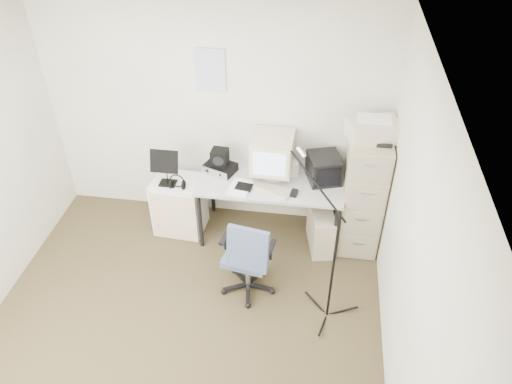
# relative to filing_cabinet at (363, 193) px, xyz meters

# --- Properties ---
(floor) EXTENTS (3.60, 3.60, 0.01)m
(floor) POSITION_rel_filing_cabinet_xyz_m (-1.58, -1.48, -0.66)
(floor) COLOR #423422
(floor) RESTS_ON ground
(ceiling) EXTENTS (3.60, 3.60, 0.01)m
(ceiling) POSITION_rel_filing_cabinet_xyz_m (-1.58, -1.48, 1.85)
(ceiling) COLOR white
(ceiling) RESTS_ON ground
(wall_back) EXTENTS (3.60, 0.02, 2.50)m
(wall_back) POSITION_rel_filing_cabinet_xyz_m (-1.58, 0.32, 0.60)
(wall_back) COLOR silver
(wall_back) RESTS_ON ground
(wall_right) EXTENTS (0.02, 3.60, 2.50)m
(wall_right) POSITION_rel_filing_cabinet_xyz_m (0.22, -1.48, 0.60)
(wall_right) COLOR silver
(wall_right) RESTS_ON ground
(wall_calendar) EXTENTS (0.30, 0.02, 0.44)m
(wall_calendar) POSITION_rel_filing_cabinet_xyz_m (-1.60, 0.31, 1.10)
(wall_calendar) COLOR white
(wall_calendar) RESTS_ON wall_back
(filing_cabinet) EXTENTS (0.40, 0.60, 1.30)m
(filing_cabinet) POSITION_rel_filing_cabinet_xyz_m (0.00, 0.00, 0.00)
(filing_cabinet) COLOR gray
(filing_cabinet) RESTS_ON floor
(printer) EXTENTS (0.54, 0.44, 0.18)m
(printer) POSITION_rel_filing_cabinet_xyz_m (0.00, -0.00, 0.74)
(printer) COLOR #B8B4A0
(printer) RESTS_ON filing_cabinet
(desk) EXTENTS (1.50, 0.70, 0.73)m
(desk) POSITION_rel_filing_cabinet_xyz_m (-0.95, -0.03, -0.29)
(desk) COLOR #AAAAAA
(desk) RESTS_ON floor
(crt_monitor) EXTENTS (0.42, 0.44, 0.46)m
(crt_monitor) POSITION_rel_filing_cabinet_xyz_m (-0.95, 0.08, 0.31)
(crt_monitor) COLOR #B8B4A0
(crt_monitor) RESTS_ON desk
(crt_tv) EXTENTS (0.39, 0.41, 0.28)m
(crt_tv) POSITION_rel_filing_cabinet_xyz_m (-0.42, 0.07, 0.22)
(crt_tv) COLOR black
(crt_tv) RESTS_ON desk
(desk_speaker) EXTENTS (0.11, 0.11, 0.16)m
(desk_speaker) POSITION_rel_filing_cabinet_xyz_m (-0.73, 0.10, 0.16)
(desk_speaker) COLOR beige
(desk_speaker) RESTS_ON desk
(keyboard) EXTENTS (0.44, 0.30, 0.02)m
(keyboard) POSITION_rel_filing_cabinet_xyz_m (-0.92, -0.20, 0.09)
(keyboard) COLOR #B8B4A0
(keyboard) RESTS_ON desk
(mouse) EXTENTS (0.08, 0.12, 0.03)m
(mouse) POSITION_rel_filing_cabinet_xyz_m (-0.69, -0.23, 0.10)
(mouse) COLOR black
(mouse) RESTS_ON desk
(radio_receiver) EXTENTS (0.37, 0.32, 0.09)m
(radio_receiver) POSITION_rel_filing_cabinet_xyz_m (-1.49, 0.06, 0.12)
(radio_receiver) COLOR black
(radio_receiver) RESTS_ON desk
(radio_speaker) EXTENTS (0.18, 0.17, 0.17)m
(radio_speaker) POSITION_rel_filing_cabinet_xyz_m (-1.50, 0.07, 0.25)
(radio_speaker) COLOR black
(radio_speaker) RESTS_ON radio_receiver
(papers) EXTENTS (0.24, 0.30, 0.02)m
(papers) POSITION_rel_filing_cabinet_xyz_m (-1.24, -0.21, 0.09)
(papers) COLOR white
(papers) RESTS_ON desk
(pc_tower) EXTENTS (0.32, 0.53, 0.47)m
(pc_tower) POSITION_rel_filing_cabinet_xyz_m (-0.39, -0.14, -0.42)
(pc_tower) COLOR #B8B4A0
(pc_tower) RESTS_ON floor
(office_chair) EXTENTS (0.62, 0.62, 0.93)m
(office_chair) POSITION_rel_filing_cabinet_xyz_m (-1.06, -0.86, -0.19)
(office_chair) COLOR #485275
(office_chair) RESTS_ON floor
(side_cart) EXTENTS (0.55, 0.45, 0.65)m
(side_cart) POSITION_rel_filing_cabinet_xyz_m (-1.94, -0.07, -0.33)
(side_cart) COLOR white
(side_cart) RESTS_ON floor
(music_stand) EXTENTS (0.33, 0.26, 0.43)m
(music_stand) POSITION_rel_filing_cabinet_xyz_m (-2.02, -0.13, 0.21)
(music_stand) COLOR black
(music_stand) RESTS_ON side_cart
(headphones) EXTENTS (0.21, 0.21, 0.03)m
(headphones) POSITION_rel_filing_cabinet_xyz_m (-1.90, -0.19, 0.05)
(headphones) COLOR black
(headphones) RESTS_ON side_cart
(mic_stand) EXTENTS (0.03, 0.03, 1.54)m
(mic_stand) POSITION_rel_filing_cabinet_xyz_m (-0.28, -1.08, 0.12)
(mic_stand) COLOR black
(mic_stand) RESTS_ON floor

